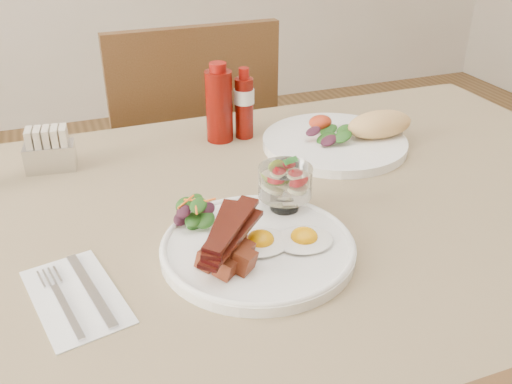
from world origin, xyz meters
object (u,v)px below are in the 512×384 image
object	(u,v)px
table	(284,251)
main_plate	(258,249)
ketchup_bottle	(219,105)
sugar_caddy	(49,151)
chair_far	(189,165)
second_plate	(345,137)
fruit_cup	(285,182)
hot_sauce_bottle	(244,104)

from	to	relation	value
table	main_plate	xyz separation A→B (m)	(-0.09, -0.11, 0.10)
main_plate	ketchup_bottle	world-z (taller)	ketchup_bottle
table	sugar_caddy	bearing A→B (deg)	140.98
sugar_caddy	chair_far	bearing A→B (deg)	55.10
table	second_plate	distance (m)	0.30
fruit_cup	hot_sauce_bottle	distance (m)	0.33
ketchup_bottle	sugar_caddy	bearing A→B (deg)	-176.76
table	sugar_caddy	distance (m)	0.47
main_plate	sugar_caddy	bearing A→B (deg)	123.62
second_plate	ketchup_bottle	distance (m)	0.26
table	hot_sauce_bottle	world-z (taller)	hot_sauce_bottle
chair_far	ketchup_bottle	world-z (taller)	chair_far
fruit_cup	sugar_caddy	bearing A→B (deg)	137.11
table	second_plate	size ratio (longest dim) A/B	4.29
fruit_cup	ketchup_bottle	xyz separation A→B (m)	(-0.00, 0.33, 0.01)
fruit_cup	ketchup_bottle	bearing A→B (deg)	90.37
sugar_caddy	fruit_cup	bearing A→B (deg)	-35.14
chair_far	sugar_caddy	size ratio (longest dim) A/B	9.82
ketchup_bottle	hot_sauce_bottle	world-z (taller)	ketchup_bottle
table	main_plate	size ratio (longest dim) A/B	4.75
second_plate	hot_sauce_bottle	distance (m)	0.22
main_plate	fruit_cup	bearing A→B (deg)	46.40
chair_far	sugar_caddy	world-z (taller)	chair_far
chair_far	fruit_cup	bearing A→B (deg)	-91.23
fruit_cup	ketchup_bottle	world-z (taller)	ketchup_bottle
second_plate	hot_sauce_bottle	bearing A→B (deg)	146.20
ketchup_bottle	chair_far	bearing A→B (deg)	87.32
ketchup_bottle	hot_sauce_bottle	distance (m)	0.05
hot_sauce_bottle	sugar_caddy	size ratio (longest dim) A/B	1.55
fruit_cup	second_plate	bearing A→B (deg)	43.27
sugar_caddy	hot_sauce_bottle	bearing A→B (deg)	10.05
second_plate	hot_sauce_bottle	size ratio (longest dim) A/B	2.11
fruit_cup	hot_sauce_bottle	world-z (taller)	hot_sauce_bottle
second_plate	ketchup_bottle	size ratio (longest dim) A/B	1.92
second_plate	fruit_cup	bearing A→B (deg)	-136.73
table	sugar_caddy	world-z (taller)	sugar_caddy
second_plate	sugar_caddy	distance (m)	0.57
fruit_cup	second_plate	world-z (taller)	fruit_cup
main_plate	ketchup_bottle	size ratio (longest dim) A/B	1.73
ketchup_bottle	hot_sauce_bottle	size ratio (longest dim) A/B	1.10
fruit_cup	sugar_caddy	world-z (taller)	fruit_cup
main_plate	second_plate	bearing A→B (deg)	44.10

